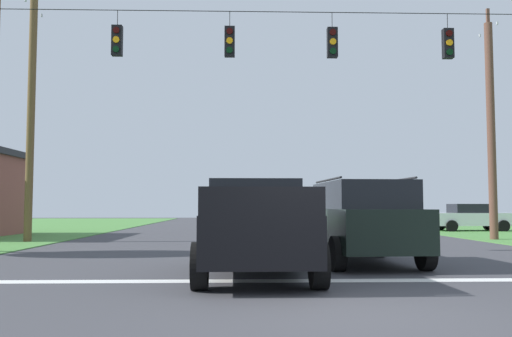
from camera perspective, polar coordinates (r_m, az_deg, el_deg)
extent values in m
plane|color=#3D3D42|center=(7.55, 8.98, -14.53)|extent=(120.00, 120.00, 0.00)
cube|color=white|center=(10.60, 5.78, -11.44)|extent=(15.70, 0.45, 0.01)
cube|color=white|center=(16.54, 3.03, -8.74)|extent=(2.50, 0.15, 0.01)
cube|color=white|center=(22.67, 1.73, -7.43)|extent=(2.50, 0.15, 0.01)
cube|color=white|center=(31.74, 0.73, -6.42)|extent=(2.50, 0.15, 0.01)
cube|color=white|center=(37.13, 0.37, -6.06)|extent=(2.50, 0.15, 0.01)
cylinder|color=black|center=(18.10, 2.52, 15.86)|extent=(17.75, 0.02, 0.02)
cylinder|color=black|center=(18.37, -14.11, 14.84)|extent=(0.02, 0.02, 0.50)
cube|color=black|center=(18.15, -14.15, 12.67)|extent=(0.32, 0.24, 0.95)
cylinder|color=#310503|center=(18.11, -14.23, 13.69)|extent=(0.20, 0.04, 0.20)
cylinder|color=orange|center=(18.02, -14.25, 12.78)|extent=(0.20, 0.04, 0.20)
cylinder|color=black|center=(17.94, -14.26, 11.86)|extent=(0.20, 0.04, 0.20)
cylinder|color=black|center=(17.97, -2.73, 15.15)|extent=(0.02, 0.02, 0.50)
cube|color=black|center=(17.75, -2.74, 12.94)|extent=(0.32, 0.24, 0.95)
cylinder|color=#310503|center=(17.70, -2.74, 13.99)|extent=(0.20, 0.04, 0.20)
cylinder|color=orange|center=(17.61, -2.74, 13.06)|extent=(0.20, 0.04, 0.20)
cylinder|color=black|center=(17.53, -2.75, 12.12)|extent=(0.20, 0.04, 0.20)
cylinder|color=black|center=(18.21, 7.86, 14.93)|extent=(0.02, 0.02, 0.50)
cube|color=black|center=(17.99, 7.88, 12.75)|extent=(0.32, 0.24, 0.95)
cylinder|color=#310503|center=(17.94, 7.95, 13.78)|extent=(0.20, 0.04, 0.20)
cylinder|color=orange|center=(17.85, 7.96, 12.86)|extent=(0.20, 0.04, 0.20)
cylinder|color=black|center=(17.77, 7.97, 11.93)|extent=(0.20, 0.04, 0.20)
cylinder|color=black|center=(19.15, 19.16, 14.16)|extent=(0.02, 0.02, 0.50)
cube|color=black|center=(18.94, 19.21, 12.07)|extent=(0.32, 0.24, 0.95)
cylinder|color=#310503|center=(18.89, 19.34, 13.05)|extent=(0.20, 0.04, 0.20)
cylinder|color=orange|center=(18.81, 19.36, 12.17)|extent=(0.20, 0.04, 0.20)
cylinder|color=black|center=(18.73, 19.38, 11.29)|extent=(0.20, 0.04, 0.20)
cube|color=black|center=(11.19, -0.07, -6.84)|extent=(2.05, 5.42, 0.85)
cube|color=black|center=(11.82, -0.19, -2.93)|extent=(1.87, 1.92, 0.70)
cube|color=black|center=(9.83, -5.26, -3.44)|extent=(0.12, 2.38, 0.45)
cube|color=black|center=(9.91, 5.69, -3.44)|extent=(0.12, 2.38, 0.45)
cube|color=black|center=(8.52, 0.62, -3.39)|extent=(1.96, 0.12, 0.45)
cylinder|color=black|center=(13.05, -4.82, -8.28)|extent=(0.29, 0.80, 0.80)
cylinder|color=black|center=(13.11, 4.04, -8.26)|extent=(0.29, 0.80, 0.80)
cylinder|color=black|center=(9.40, -5.83, -9.98)|extent=(0.29, 0.80, 0.80)
cylinder|color=black|center=(9.49, 6.51, -9.92)|extent=(0.29, 0.80, 0.80)
cube|color=black|center=(13.87, 10.76, -6.08)|extent=(2.22, 4.90, 0.95)
cube|color=black|center=(13.72, 10.89, -2.76)|extent=(1.98, 3.30, 0.65)
cylinder|color=black|center=(13.52, 7.40, -1.19)|extent=(0.20, 2.72, 0.05)
cylinder|color=black|center=(13.99, 14.22, -1.20)|extent=(0.20, 2.72, 0.05)
cylinder|color=black|center=(15.27, 5.55, -7.71)|extent=(0.30, 0.77, 0.76)
cylinder|color=black|center=(15.74, 12.61, -7.52)|extent=(0.30, 0.77, 0.76)
cylinder|color=black|center=(12.08, 8.41, -8.70)|extent=(0.30, 0.77, 0.76)
cylinder|color=black|center=(12.67, 17.11, -8.34)|extent=(0.30, 0.77, 0.76)
cube|color=silver|center=(33.15, 21.28, -4.90)|extent=(4.31, 1.82, 0.70)
cube|color=black|center=(33.14, 21.25, -3.86)|extent=(2.11, 1.63, 0.50)
cylinder|color=black|center=(34.55, 22.89, -5.39)|extent=(0.64, 0.22, 0.64)
cylinder|color=black|center=(32.91, 24.19, -5.44)|extent=(0.64, 0.22, 0.64)
cylinder|color=black|center=(33.48, 18.44, -5.55)|extent=(0.64, 0.22, 0.64)
cylinder|color=black|center=(31.79, 19.55, -5.62)|extent=(0.64, 0.22, 0.64)
cylinder|color=brown|center=(25.15, 23.11, 3.67)|extent=(0.34, 0.34, 9.15)
cube|color=brown|center=(26.01, 22.86, 12.83)|extent=(0.12, 0.12, 2.05)
cylinder|color=#B2B7BC|center=(26.76, 22.10, 12.60)|extent=(0.08, 0.08, 0.12)
cylinder|color=#B2B7BC|center=(25.34, 23.64, 13.58)|extent=(0.08, 0.08, 0.12)
cylinder|color=brown|center=(23.63, -22.20, 5.75)|extent=(0.30, 0.30, 10.49)
cube|color=brown|center=(24.58, -21.96, 14.86)|extent=(0.12, 0.12, 2.16)
cylinder|color=#B2B7BC|center=(25.39, -21.26, 14.52)|extent=(0.08, 0.08, 0.12)
cylinder|color=#B2B7BC|center=(23.86, -22.69, 15.77)|extent=(0.08, 0.08, 0.12)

